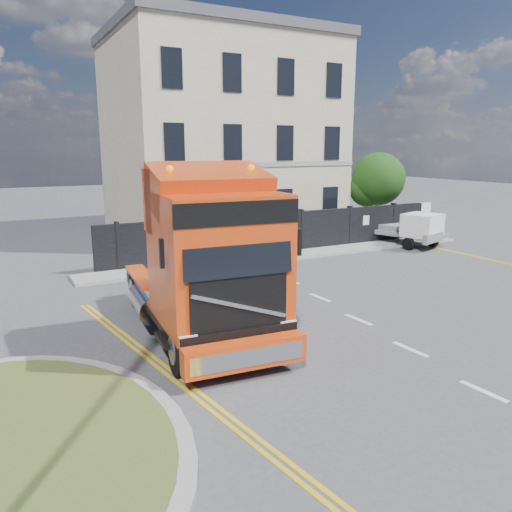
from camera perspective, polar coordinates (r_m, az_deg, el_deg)
ground at (r=14.11m, az=1.17°, el=-8.70°), size 120.00×120.00×0.00m
hoarding_fence at (r=24.61m, az=4.29°, el=2.76°), size 18.80×0.25×2.00m
georgian_building at (r=30.65m, az=-4.18°, el=13.58°), size 12.30×10.30×12.80m
tree at (r=31.53m, az=13.51°, el=8.29°), size 3.20×3.20×4.80m
pavement_far at (r=23.74m, az=4.29°, el=0.10°), size 20.00×1.60×0.12m
truck at (r=12.95m, az=-5.46°, el=-1.26°), size 3.45×7.79×4.54m
flatbed_pickup at (r=27.12m, az=17.64°, el=3.01°), size 2.90×4.65×1.78m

